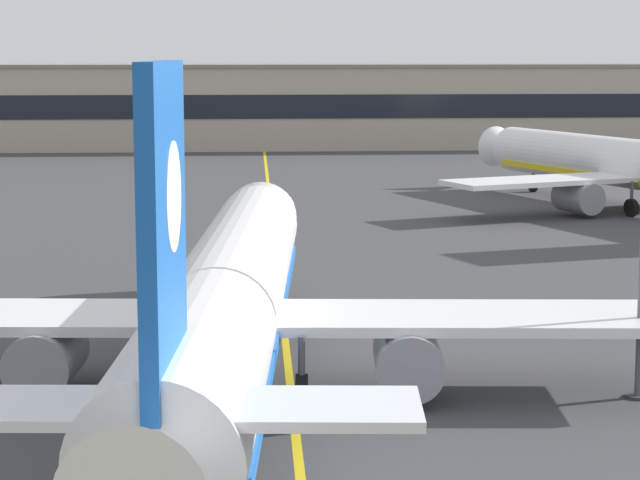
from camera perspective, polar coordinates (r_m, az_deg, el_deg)
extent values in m
cube|color=yellow|center=(58.77, -1.77, -3.00)|extent=(3.79, 179.97, 0.01)
cylinder|color=white|center=(43.04, -4.25, -2.59)|extent=(6.74, 36.19, 3.80)
cone|color=white|center=(62.04, -2.77, 0.88)|extent=(3.81, 2.89, 3.61)
cone|color=white|center=(24.30, -8.13, -10.60)|extent=(3.07, 3.02, 2.85)
cube|color=blue|center=(43.26, -4.23, -3.95)|extent=(6.42, 33.31, 0.44)
cube|color=black|center=(60.07, -2.88, 1.27)|extent=(2.93, 1.33, 0.60)
cube|color=white|center=(43.80, -4.17, -3.54)|extent=(32.29, 7.40, 0.36)
cylinder|color=gray|center=(44.06, -12.36, -5.27)|extent=(2.59, 3.78, 2.30)
cylinder|color=black|center=(45.81, -11.85, -4.72)|extent=(1.96, 0.34, 1.95)
cylinder|color=gray|center=(43.04, 4.03, -5.42)|extent=(2.59, 3.78, 2.30)
cylinder|color=black|center=(44.83, 3.89, -4.84)|extent=(1.96, 0.34, 1.95)
cube|color=blue|center=(26.79, -7.17, 0.37)|extent=(0.79, 4.82, 7.20)
cylinder|color=white|center=(26.99, -7.11, 1.98)|extent=(0.64, 2.43, 2.40)
cube|color=white|center=(26.99, -7.19, -7.60)|extent=(11.19, 3.69, 0.24)
cylinder|color=#4C4C51|center=(57.63, -3.03, -1.76)|extent=(0.24, 0.24, 1.60)
cylinder|color=black|center=(57.82, -3.02, -2.76)|extent=(0.47, 0.93, 0.90)
cylinder|color=#4C4C51|center=(41.78, -8.02, -5.42)|extent=(0.24, 0.24, 1.60)
cylinder|color=black|center=(42.07, -7.99, -6.91)|extent=(0.51, 1.33, 1.30)
cylinder|color=#4C4C51|center=(41.33, -0.84, -5.49)|extent=(0.24, 0.24, 1.60)
cylinder|color=black|center=(41.62, -0.84, -7.00)|extent=(0.51, 1.33, 1.30)
cone|color=white|center=(110.88, 8.34, 4.20)|extent=(4.22, 3.63, 3.55)
cube|color=black|center=(109.28, 8.88, 4.47)|extent=(3.00, 1.99, 0.59)
cube|color=white|center=(96.10, 14.28, 2.85)|extent=(31.12, 15.38, 0.35)
cylinder|color=gray|center=(91.75, 11.67, 1.92)|extent=(3.35, 4.10, 2.26)
cylinder|color=black|center=(93.21, 11.01, 2.04)|extent=(1.86, 0.84, 1.92)
cylinder|color=#4C4C51|center=(107.14, 9.69, 2.95)|extent=(0.24, 0.24, 1.57)
cylinder|color=black|center=(107.24, 9.67, 2.41)|extent=(0.68, 0.97, 0.88)
cylinder|color=#4C4C51|center=(92.61, 14.02, 2.11)|extent=(0.24, 0.24, 1.57)
cylinder|color=black|center=(92.74, 13.99, 1.44)|extent=(0.81, 1.33, 1.28)
cylinder|color=#333338|center=(44.88, 14.29, -6.90)|extent=(0.90, 0.90, 0.10)
cone|color=orange|center=(59.85, -4.24, -2.55)|extent=(0.36, 0.36, 0.55)
cylinder|color=white|center=(59.85, -4.24, -2.52)|extent=(0.23, 0.23, 0.07)
cube|color=orange|center=(59.91, -4.24, -2.79)|extent=(0.44, 0.44, 0.03)
cube|color=#B2A893|center=(153.59, -2.28, 6.04)|extent=(168.20, 12.00, 9.77)
cube|color=black|center=(147.53, -2.20, 6.09)|extent=(161.47, 0.12, 2.80)
cube|color=gray|center=(153.44, -2.29, 7.94)|extent=(168.60, 12.40, 0.40)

